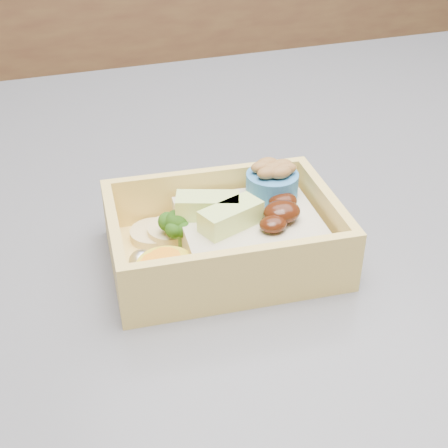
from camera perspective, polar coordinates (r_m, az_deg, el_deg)
name	(u,v)px	position (r m, az deg, el deg)	size (l,w,h in m)	color
bento_box	(230,234)	(0.45, 0.59, -0.91)	(0.17, 0.13, 0.06)	#EFC963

